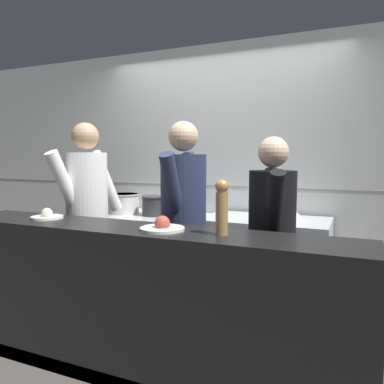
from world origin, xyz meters
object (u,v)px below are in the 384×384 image
object	(u,v)px
pepper_mill	(222,206)
mixing_bowl_steel	(294,215)
stock_pot	(124,203)
chef_sous	(184,221)
plated_dish_appetiser	(162,227)
oven_range	(154,256)
chef_head_cook	(87,213)
braising_pot	(183,208)
chef_line	(272,239)
plated_dish_main	(47,216)
sauce_pot	(155,205)

from	to	relation	value
pepper_mill	mixing_bowl_steel	bearing A→B (deg)	79.59
stock_pot	chef_sous	xyz separation A→B (m)	(1.00, -0.69, -0.01)
plated_dish_appetiser	chef_sous	size ratio (longest dim) A/B	0.16
oven_range	chef_head_cook	bearing A→B (deg)	-108.88
braising_pot	plated_dish_appetiser	world-z (taller)	plated_dish_appetiser
oven_range	pepper_mill	size ratio (longest dim) A/B	3.43
chef_line	plated_dish_appetiser	bearing A→B (deg)	-154.63
plated_dish_appetiser	pepper_mill	bearing A→B (deg)	1.03
plated_dish_main	chef_line	xyz separation A→B (m)	(1.57, 0.48, -0.13)
stock_pot	plated_dish_main	size ratio (longest dim) A/B	1.37
pepper_mill	plated_dish_main	bearing A→B (deg)	178.43
oven_range	sauce_pot	xyz separation A→B (m)	(0.02, -0.02, 0.53)
mixing_bowl_steel	chef_head_cook	xyz separation A→B (m)	(-1.64, -0.73, 0.02)
braising_pot	chef_line	distance (m)	1.23
chef_sous	braising_pot	bearing A→B (deg)	112.10
oven_range	pepper_mill	world-z (taller)	pepper_mill
pepper_mill	chef_line	xyz separation A→B (m)	(0.19, 0.52, -0.28)
stock_pot	plated_dish_appetiser	distance (m)	1.66
oven_range	pepper_mill	distance (m)	1.86
sauce_pot	plated_dish_appetiser	size ratio (longest dim) A/B	0.98
stock_pot	chef_head_cook	size ratio (longest dim) A/B	0.18
oven_range	plated_dish_appetiser	distance (m)	1.60
plated_dish_main	chef_line	world-z (taller)	chef_line
pepper_mill	sauce_pot	bearing A→B (deg)	132.58
plated_dish_main	braising_pot	bearing A→B (deg)	64.61
sauce_pot	chef_head_cook	bearing A→B (deg)	-111.05
chef_line	braising_pot	bearing A→B (deg)	128.20
mixing_bowl_steel	braising_pot	bearing A→B (deg)	-177.78
plated_dish_main	plated_dish_appetiser	world-z (taller)	plated_dish_appetiser
plated_dish_main	chef_sous	bearing A→B (deg)	29.69
sauce_pot	pepper_mill	distance (m)	1.69
braising_pot	chef_head_cook	world-z (taller)	chef_head_cook
oven_range	stock_pot	world-z (taller)	stock_pot
pepper_mill	chef_line	size ratio (longest dim) A/B	0.21
chef_line	sauce_pot	bearing A→B (deg)	134.49
stock_pot	pepper_mill	distance (m)	1.95
oven_range	chef_sous	distance (m)	1.11
sauce_pot	chef_line	world-z (taller)	chef_line
chef_head_cook	chef_sous	bearing A→B (deg)	14.71
chef_head_cook	chef_line	bearing A→B (deg)	13.71
plated_dish_main	chef_line	distance (m)	1.65
chef_line	plated_dish_main	bearing A→B (deg)	-179.99
stock_pot	plated_dish_appetiser	world-z (taller)	plated_dish_appetiser
braising_pot	chef_line	size ratio (longest dim) A/B	0.17
braising_pot	plated_dish_appetiser	xyz separation A→B (m)	(0.43, -1.23, 0.06)
plated_dish_main	sauce_pot	bearing A→B (deg)	78.58
stock_pot	mixing_bowl_steel	distance (m)	1.73
sauce_pot	stock_pot	bearing A→B (deg)	-178.47
sauce_pot	plated_dish_main	bearing A→B (deg)	-101.42
plated_dish_main	plated_dish_appetiser	xyz separation A→B (m)	(0.99, -0.04, 0.00)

